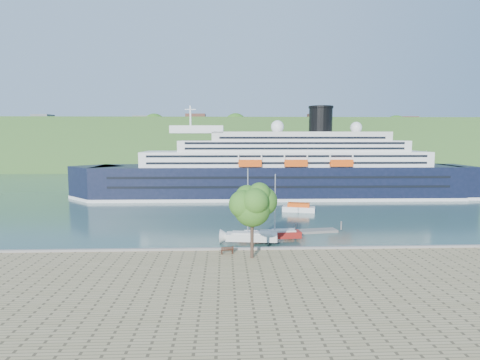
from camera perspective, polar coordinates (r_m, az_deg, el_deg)
name	(u,v)px	position (r m, az deg, el deg)	size (l,w,h in m)	color
ground	(278,256)	(53.65, 5.47, -10.75)	(400.00, 400.00, 0.00)	#2C4F48
far_hillside	(239,144)	(196.01, -0.20, 5.13)	(400.00, 50.00, 24.00)	#315522
quay_coping	(279,248)	(53.14, 5.51, -9.62)	(220.00, 0.50, 0.30)	slate
cruise_ship	(277,152)	(102.58, 5.31, 3.97)	(104.08, 15.16, 23.37)	black
park_bench	(227,250)	(50.86, -1.85, -9.88)	(1.64, 0.67, 1.05)	#3F1F12
promenade_tree	(252,217)	(48.24, 1.73, -5.35)	(5.98, 5.98, 9.91)	#2A631A
floating_pontoon	(284,232)	(65.61, 6.27, -7.43)	(17.86, 2.18, 0.40)	gray
sailboat_white_near	(252,208)	(57.94, 1.67, -4.06)	(8.20, 2.28, 10.59)	silver
sailboat_red	(278,209)	(60.06, 5.48, -4.17)	(7.48, 2.08, 9.66)	maroon
tender_launch	(299,207)	(84.58, 8.34, -3.86)	(6.79, 2.32, 1.88)	#E94A0D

